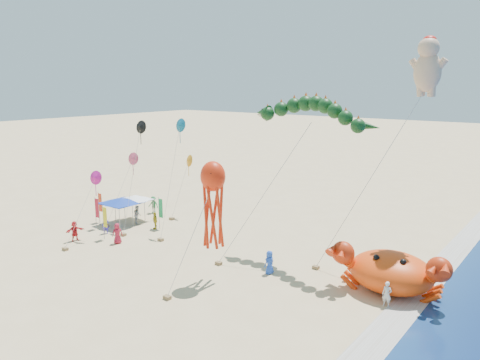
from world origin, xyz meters
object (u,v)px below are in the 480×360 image
(crab_inflatable, at_px, (391,271))
(cherub_kite, at_px, (427,65))
(dragon_kite, at_px, (310,116))
(octopus_kite, at_px, (213,198))
(canopy_white, at_px, (134,198))
(canopy_blue, at_px, (122,201))

(crab_inflatable, xyz_separation_m, cherub_kite, (0.02, 4.64, 13.85))
(dragon_kite, bearing_deg, octopus_kite, -111.01)
(dragon_kite, height_order, cherub_kite, cherub_kite)
(canopy_white, bearing_deg, crab_inflatable, -1.14)
(crab_inflatable, relative_size, octopus_kite, 0.89)
(crab_inflatable, distance_m, canopy_blue, 27.49)
(octopus_kite, xyz_separation_m, canopy_white, (-16.29, 6.31, -3.71))
(canopy_blue, bearing_deg, crab_inflatable, 1.94)
(crab_inflatable, distance_m, dragon_kite, 13.05)
(cherub_kite, bearing_deg, canopy_white, -171.48)
(dragon_kite, height_order, octopus_kite, dragon_kite)
(cherub_kite, height_order, canopy_blue, cherub_kite)
(dragon_kite, relative_size, cherub_kite, 0.74)
(octopus_kite, bearing_deg, cherub_kite, 43.30)
(crab_inflatable, bearing_deg, canopy_white, 178.86)
(cherub_kite, bearing_deg, crab_inflatable, -90.24)
(crab_inflatable, xyz_separation_m, canopy_white, (-27.31, 0.55, 0.93))
(cherub_kite, height_order, canopy_white, cherub_kite)
(crab_inflatable, xyz_separation_m, dragon_kite, (-7.92, 2.32, 10.11))
(cherub_kite, xyz_separation_m, canopy_blue, (-27.47, -5.57, -12.91))
(octopus_kite, bearing_deg, crab_inflatable, 27.61)
(canopy_white, bearing_deg, dragon_kite, 5.23)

